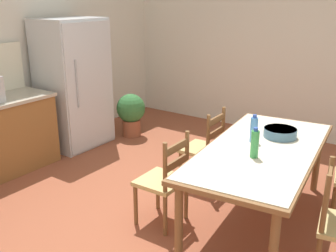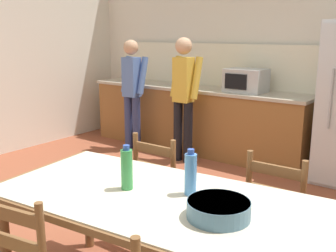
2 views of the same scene
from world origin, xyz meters
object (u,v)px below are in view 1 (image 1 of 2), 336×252
refrigerator (74,84)px  potted_plant (131,112)px  bottle_off_centre (254,129)px  serving_bowl (280,132)px  dining_table (262,155)px  bottle_near_centre (255,144)px  chair_side_far_right (205,149)px  chair_side_far_left (164,181)px

refrigerator → potted_plant: refrigerator is taller
bottle_off_centre → serving_bowl: (0.28, -0.16, -0.07)m
dining_table → bottle_near_centre: bottle_near_centre is taller
chair_side_far_right → serving_bowl: bearing=87.9°
dining_table → refrigerator: bearing=81.6°
dining_table → bottle_off_centre: (0.09, 0.13, 0.20)m
refrigerator → serving_bowl: size_ratio=5.64×
dining_table → potted_plant: bearing=65.7°
refrigerator → chair_side_far_right: 2.24m
dining_table → serving_bowl: 0.39m
bottle_near_centre → chair_side_far_left: bearing=111.4°
dining_table → chair_side_far_left: 0.93m
bottle_near_centre → bottle_off_centre: size_ratio=1.00×
dining_table → bottle_off_centre: bearing=55.5°
dining_table → bottle_near_centre: (-0.26, -0.03, 0.20)m
potted_plant → chair_side_far_right: bearing=-114.2°
chair_side_far_right → chair_side_far_left: 0.93m
bottle_near_centre → bottle_off_centre: bearing=24.6°
chair_side_far_right → chair_side_far_left: bearing=4.6°
chair_side_far_right → bottle_off_centre: bearing=65.9°
refrigerator → bottle_near_centre: size_ratio=6.68×
bottle_near_centre → serving_bowl: size_ratio=0.84×
refrigerator → dining_table: size_ratio=0.84×
refrigerator → bottle_off_centre: size_ratio=6.68×
refrigerator → bottle_off_centre: refrigerator is taller
bottle_near_centre → refrigerator: bearing=77.0°
refrigerator → chair_side_far_left: refrigerator is taller
dining_table → serving_bowl: bearing=-5.1°
dining_table → chair_side_far_right: 0.93m
dining_table → potted_plant: (1.16, 2.58, -0.30)m
refrigerator → bottle_near_centre: refrigerator is taller
refrigerator → dining_table: refrigerator is taller
refrigerator → bottle_near_centre: (-0.70, -3.03, -0.01)m
bottle_near_centre → bottle_off_centre: (0.35, 0.16, 0.00)m
bottle_near_centre → chair_side_far_right: bottle_near_centre is taller
refrigerator → chair_side_far_right: refrigerator is taller
bottle_near_centre → chair_side_far_right: (0.63, 0.84, -0.45)m
chair_side_far_right → potted_plant: chair_side_far_right is taller
potted_plant → bottle_off_centre: bearing=-113.7°
bottle_off_centre → chair_side_far_left: bearing=137.4°
refrigerator → bottle_off_centre: (-0.36, -2.87, -0.01)m
bottle_near_centre → serving_bowl: (0.62, -0.00, -0.07)m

